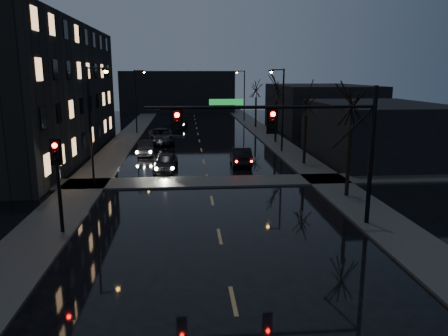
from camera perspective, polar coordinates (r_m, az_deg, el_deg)
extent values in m
plane|color=black|center=(13.80, 2.17, -20.96)|extent=(160.00, 160.00, 0.00)
cube|color=#2D2D2B|center=(47.57, -13.41, 2.85)|extent=(3.00, 140.00, 0.12)
cube|color=#2D2D2B|center=(48.10, 7.07, 3.20)|extent=(3.00, 140.00, 0.12)
cube|color=#2D2D2B|center=(30.91, -2.08, -1.79)|extent=(40.00, 3.00, 0.12)
cube|color=black|center=(44.11, -25.22, 9.09)|extent=(12.00, 30.00, 12.00)
cube|color=black|center=(41.43, 19.33, 4.56)|extent=(10.00, 14.00, 5.00)
cube|color=black|center=(62.42, 12.37, 7.79)|extent=(12.00, 18.00, 6.00)
cube|color=black|center=(89.53, -6.04, 9.91)|extent=(22.00, 10.00, 8.00)
cylinder|color=black|center=(22.74, 18.67, 1.33)|extent=(0.22, 0.22, 7.00)
cylinder|color=black|center=(20.82, 5.00, 7.92)|extent=(11.00, 0.16, 0.16)
cylinder|color=black|center=(22.14, 16.55, 5.12)|extent=(2.05, 0.10, 2.05)
cube|color=#0C591E|center=(20.58, 0.29, 8.61)|extent=(1.60, 0.04, 0.28)
cube|color=black|center=(20.57, -6.14, 6.03)|extent=(0.35, 0.28, 1.05)
sphere|color=#FF0705|center=(20.38, -6.17, 6.90)|extent=(0.22, 0.22, 0.22)
cube|color=black|center=(20.97, 6.32, 6.14)|extent=(0.35, 0.28, 1.05)
sphere|color=#FF0705|center=(20.78, 6.43, 7.00)|extent=(0.22, 0.22, 0.22)
cylinder|color=black|center=(21.98, -20.72, -2.67)|extent=(0.18, 0.18, 4.40)
cube|color=black|center=(21.61, -21.08, 1.95)|extent=(0.35, 0.28, 1.05)
sphere|color=#FF0705|center=(21.41, -21.26, 2.75)|extent=(0.22, 0.22, 0.22)
cylinder|color=black|center=(27.82, 15.94, 0.68)|extent=(0.24, 0.24, 4.40)
cylinder|color=black|center=(37.21, 10.50, 3.56)|extent=(0.24, 0.24, 4.12)
cylinder|color=black|center=(48.75, 6.79, 6.02)|extent=(0.24, 0.24, 4.68)
cylinder|color=black|center=(62.47, 4.17, 7.25)|extent=(0.24, 0.24, 4.29)
cylinder|color=black|center=(30.33, -17.03, 4.98)|extent=(0.16, 0.16, 8.00)
cylinder|color=black|center=(30.00, -16.36, 12.43)|extent=(1.20, 0.10, 0.10)
cube|color=black|center=(29.89, -15.19, 12.31)|extent=(0.50, 0.25, 0.15)
sphere|color=orange|center=(29.89, -15.18, 12.11)|extent=(0.28, 0.28, 0.28)
cylinder|color=black|center=(56.91, -11.47, 8.43)|extent=(0.16, 0.16, 8.00)
cylinder|color=black|center=(56.74, -11.02, 12.38)|extent=(1.20, 0.10, 0.10)
cube|color=black|center=(56.68, -10.40, 12.31)|extent=(0.50, 0.25, 0.15)
sphere|color=orange|center=(56.68, -10.40, 12.21)|extent=(0.28, 0.28, 0.28)
cylinder|color=black|center=(42.62, 7.68, 7.36)|extent=(0.16, 0.16, 8.00)
cylinder|color=black|center=(42.35, 7.02, 12.63)|extent=(1.20, 0.10, 0.10)
cube|color=black|center=(42.23, 6.20, 12.52)|extent=(0.50, 0.25, 0.15)
sphere|color=orange|center=(42.23, 6.20, 12.38)|extent=(0.28, 0.28, 0.28)
cylinder|color=black|center=(70.16, 2.66, 9.34)|extent=(0.16, 0.16, 8.00)
cylinder|color=black|center=(69.99, 2.20, 12.53)|extent=(1.20, 0.10, 0.10)
cube|color=black|center=(69.92, 1.70, 12.45)|extent=(0.50, 0.25, 0.15)
sphere|color=orange|center=(69.92, 1.70, 12.37)|extent=(0.28, 0.28, 0.28)
imported|color=black|center=(34.77, -7.63, 0.76)|extent=(2.05, 4.22, 1.39)
imported|color=black|center=(41.95, -10.19, 2.62)|extent=(1.68, 4.17, 1.35)
imported|color=black|center=(48.40, -8.22, 4.14)|extent=(3.22, 6.15, 1.65)
imported|color=black|center=(62.83, -5.89, 5.99)|extent=(2.63, 5.48, 1.54)
imported|color=black|center=(36.83, 2.18, 1.59)|extent=(1.72, 4.58, 1.49)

